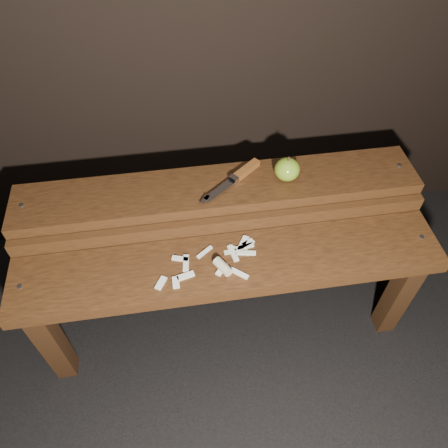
{
  "coord_description": "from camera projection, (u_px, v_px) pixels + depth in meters",
  "views": [
    {
      "loc": [
        -0.12,
        -0.74,
        1.4
      ],
      "look_at": [
        0.0,
        0.06,
        0.45
      ],
      "focal_mm": 35.0,
      "sensor_mm": 36.0,
      "label": 1
    }
  ],
  "objects": [
    {
      "name": "apple",
      "position": [
        287.0,
        169.0,
        1.28
      ],
      "size": [
        0.07,
        0.07,
        0.08
      ],
      "color": "olive",
      "rests_on": "bench_rear_tier"
    },
    {
      "name": "bench_front_tier",
      "position": [
        230.0,
        278.0,
        1.24
      ],
      "size": [
        1.2,
        0.2,
        0.42
      ],
      "color": "black",
      "rests_on": "ground"
    },
    {
      "name": "apple_scraps",
      "position": [
        219.0,
        262.0,
        1.19
      ],
      "size": [
        0.29,
        0.15,
        0.03
      ],
      "color": "beige",
      "rests_on": "bench_front_tier"
    },
    {
      "name": "bench_rear_tier",
      "position": [
        219.0,
        206.0,
        1.34
      ],
      "size": [
        1.2,
        0.21,
        0.5
      ],
      "color": "black",
      "rests_on": "ground"
    },
    {
      "name": "knife",
      "position": [
        240.0,
        175.0,
        1.29
      ],
      "size": [
        0.2,
        0.16,
        0.02
      ],
      "color": "brown",
      "rests_on": "bench_rear_tier"
    },
    {
      "name": "ground",
      "position": [
        227.0,
        319.0,
        1.55
      ],
      "size": [
        60.0,
        60.0,
        0.0
      ],
      "primitive_type": "plane",
      "color": "black"
    }
  ]
}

